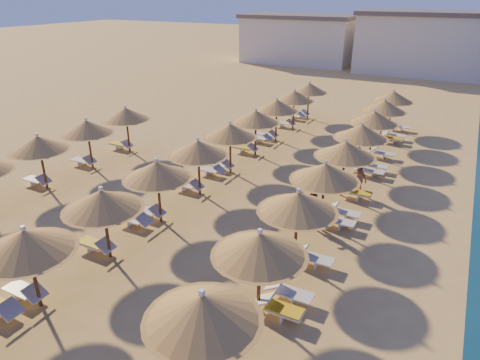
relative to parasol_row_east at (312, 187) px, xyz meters
The scene contains 8 objects.
ground 5.34m from the parasol_row_east, 148.15° to the right, with size 220.00×220.00×0.00m, color tan.
hotel_blocks 44.06m from the parasol_row_east, 91.05° to the left, with size 46.26×9.78×8.10m.
parasol_row_east is the anchor object (origin of this frame).
parasol_row_west 6.39m from the parasol_row_east, behind, with size 3.03×38.16×3.00m.
parasol_row_inland 14.19m from the parasol_row_east, 166.99° to the right, with size 3.03×19.00×3.00m.
loungers 5.33m from the parasol_row_east, behind, with size 16.84×35.75×0.66m.
beachgoer_b 1.88m from the parasol_row_east, 103.74° to the left, with size 0.81×0.63×1.68m, color tan.
beachgoer_c 5.62m from the parasol_row_east, 82.69° to the left, with size 0.97×0.40×1.65m, color tan.
Camera 1 is at (8.68, -12.25, 9.47)m, focal length 32.00 mm.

